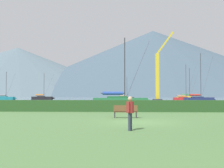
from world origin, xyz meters
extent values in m
plane|color=#517A42|center=(0.00, 0.00, 0.00)|extent=(1000.00, 1000.00, 0.00)
cube|color=gray|center=(0.00, 137.00, 0.00)|extent=(320.00, 246.00, 0.00)
cube|color=#284C23|center=(0.00, 11.00, 0.59)|extent=(80.00, 1.20, 1.18)
cube|color=black|center=(-1.15, 77.38, 0.45)|extent=(5.77, 2.21, 0.89)
cone|color=black|center=(2.10, 77.53, 0.45)|extent=(1.01, 0.80, 0.76)
cube|color=black|center=(-1.47, 77.36, 0.78)|extent=(2.17, 1.46, 0.57)
cylinder|color=#333338|center=(-0.66, 77.40, 4.12)|extent=(0.11, 0.11, 7.26)
cylinder|color=#333338|center=(-1.94, 77.34, 1.38)|extent=(2.56, 0.21, 0.10)
cylinder|color=tan|center=(-1.94, 77.34, 1.38)|extent=(2.19, 0.46, 0.36)
cylinder|color=#333338|center=(0.68, 77.46, 3.94)|extent=(2.70, 0.15, 6.91)
cube|color=navy|center=(16.58, 51.21, 0.54)|extent=(7.22, 3.70, 1.08)
cone|color=navy|center=(20.44, 52.00, 0.54)|extent=(1.34, 1.14, 0.92)
cube|color=#1B2449|center=(16.20, 51.13, 0.94)|extent=(2.84, 2.13, 0.69)
cylinder|color=#333338|center=(17.16, 51.33, 6.19)|extent=(0.14, 0.14, 11.20)
cylinder|color=#333338|center=(15.64, 51.02, 1.68)|extent=(3.06, 0.74, 0.12)
cylinder|color=red|center=(15.64, 51.02, 1.68)|extent=(2.67, 0.95, 0.43)
cylinder|color=#333338|center=(18.75, 51.66, 5.91)|extent=(3.21, 0.69, 10.65)
cube|color=gold|center=(19.54, 77.13, 0.56)|extent=(7.42, 3.57, 1.12)
cone|color=gold|center=(23.55, 77.80, 0.56)|extent=(1.36, 1.14, 0.95)
cube|color=gold|center=(19.14, 77.06, 0.97)|extent=(2.89, 2.12, 0.71)
cylinder|color=#333338|center=(20.14, 77.23, 5.63)|extent=(0.14, 0.14, 10.03)
cylinder|color=#333338|center=(18.56, 76.97, 1.73)|extent=(3.18, 0.65, 0.12)
cylinder|color=#2D7542|center=(18.56, 76.97, 1.73)|extent=(2.76, 0.89, 0.45)
cylinder|color=#333338|center=(21.80, 77.51, 5.38)|extent=(3.34, 0.58, 9.54)
cube|color=red|center=(15.50, 62.96, 0.48)|extent=(6.15, 2.36, 0.95)
cone|color=red|center=(18.96, 63.13, 0.48)|extent=(1.08, 0.86, 0.81)
cube|color=#A52020|center=(15.16, 62.94, 0.83)|extent=(2.32, 1.56, 0.61)
cylinder|color=#333338|center=(16.02, 62.99, 5.47)|extent=(0.12, 0.12, 9.90)
cylinder|color=#333338|center=(14.66, 62.92, 1.48)|extent=(2.73, 0.23, 0.10)
cylinder|color=tan|center=(14.66, 62.92, 1.48)|extent=(2.33, 0.49, 0.38)
cylinder|color=#333338|center=(17.45, 63.05, 5.22)|extent=(2.88, 0.16, 9.41)
cube|color=#236B38|center=(-1.74, 24.76, 0.64)|extent=(8.17, 3.13, 1.26)
cone|color=#236B38|center=(2.86, 24.97, 0.64)|extent=(1.43, 1.14, 1.08)
cube|color=#206032|center=(-2.20, 24.74, 1.10)|extent=(3.07, 2.07, 0.80)
cylinder|color=#333338|center=(-1.05, 24.80, 5.55)|extent=(0.16, 0.16, 9.72)
cylinder|color=#333338|center=(-2.86, 24.71, 1.96)|extent=(3.62, 0.30, 0.14)
cylinder|color=#2847A3|center=(-2.86, 24.71, 1.96)|extent=(3.10, 0.65, 0.51)
cylinder|color=#333338|center=(0.85, 24.88, 5.31)|extent=(3.82, 0.21, 9.25)
cube|color=black|center=(-29.98, 78.62, 0.55)|extent=(7.11, 3.04, 1.09)
cone|color=black|center=(-26.05, 79.01, 0.55)|extent=(1.27, 1.04, 0.92)
cube|color=black|center=(-30.37, 78.58, 0.94)|extent=(2.72, 1.90, 0.69)
cylinder|color=#333338|center=(-29.39, 78.68, 4.86)|extent=(0.14, 0.14, 8.54)
cylinder|color=#333338|center=(-30.93, 78.53, 1.68)|extent=(3.10, 0.43, 0.12)
cylinder|color=orange|center=(-30.93, 78.53, 1.68)|extent=(2.67, 0.69, 0.43)
cylinder|color=#333338|center=(-27.77, 78.84, 4.65)|extent=(3.27, 0.36, 8.12)
cube|color=#19707A|center=(-41.72, 74.93, 0.52)|extent=(6.67, 2.50, 1.04)
cone|color=#19707A|center=(-37.96, 75.07, 0.52)|extent=(1.16, 0.92, 0.88)
cube|color=#16646E|center=(-42.10, 74.92, 0.90)|extent=(2.51, 1.67, 0.66)
cylinder|color=#333338|center=(-41.16, 74.95, 5.03)|extent=(0.13, 0.13, 8.92)
cylinder|color=#333338|center=(-42.64, 74.90, 1.61)|extent=(2.97, 0.22, 0.11)
cylinder|color=gray|center=(-42.64, 74.90, 1.61)|extent=(2.54, 0.51, 0.41)
cylinder|color=#333338|center=(-39.61, 75.01, 4.80)|extent=(3.13, 0.14, 8.48)
cube|color=brown|center=(-0.84, 3.17, 0.45)|extent=(1.78, 0.47, 0.06)
cube|color=brown|center=(-0.84, 2.99, 0.73)|extent=(1.77, 0.15, 0.45)
cylinder|color=#333338|center=(-0.04, 3.35, 0.23)|extent=(0.08, 0.08, 0.45)
cylinder|color=#333338|center=(-1.65, 3.33, 0.23)|extent=(0.08, 0.08, 0.45)
cylinder|color=#333338|center=(-0.04, 3.02, 0.23)|extent=(0.08, 0.08, 0.45)
cylinder|color=#333338|center=(-1.65, 3.00, 0.23)|extent=(0.08, 0.08, 0.45)
cylinder|color=#2D3347|center=(-0.61, -4.41, 0.42)|extent=(0.14, 0.14, 0.85)
cylinder|color=#2D3347|center=(-0.56, -4.24, 0.42)|extent=(0.14, 0.14, 0.85)
cylinder|color=maroon|center=(-0.59, -4.32, 1.12)|extent=(0.36, 0.36, 0.55)
cylinder|color=maroon|center=(-0.66, -4.55, 1.15)|extent=(0.09, 0.09, 0.50)
cylinder|color=maroon|center=(-0.52, -4.09, 1.15)|extent=(0.09, 0.09, 0.50)
sphere|color=tan|center=(-0.59, -4.32, 1.54)|extent=(0.22, 0.22, 0.22)
cube|color=#333338|center=(6.09, 45.59, 0.40)|extent=(2.00, 2.00, 0.80)
cube|color=gold|center=(6.09, 45.59, 5.86)|extent=(0.80, 0.80, 10.12)
cube|color=gold|center=(7.87, 45.59, 13.36)|extent=(3.85, 0.36, 5.08)
cone|color=slate|center=(-124.95, 297.61, 27.79)|extent=(282.78, 282.78, 55.57)
cone|color=#4C6070|center=(44.27, 336.60, 29.55)|extent=(298.66, 298.66, 59.10)
cone|color=#425666|center=(31.87, 332.70, 40.48)|extent=(358.29, 358.29, 80.97)
camera|label=1|loc=(-0.75, -18.08, 1.73)|focal=45.48mm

